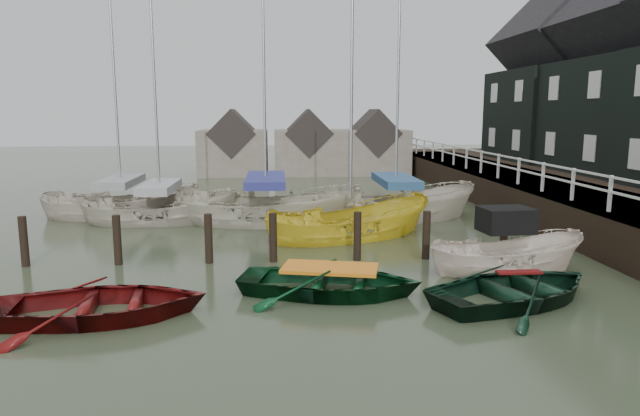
{
  "coord_description": "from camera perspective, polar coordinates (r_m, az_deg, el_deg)",
  "views": [
    {
      "loc": [
        -1.04,
        -12.76,
        4.2
      ],
      "look_at": [
        0.19,
        3.76,
        1.4
      ],
      "focal_mm": 32.0,
      "sensor_mm": 36.0,
      "label": 1
    }
  ],
  "objects": [
    {
      "name": "pier",
      "position": [
        25.31,
        20.36,
        1.07
      ],
      "size": [
        3.04,
        32.0,
        2.7
      ],
      "color": "black",
      "rests_on": "ground"
    },
    {
      "name": "mooring_pilings",
      "position": [
        16.19,
        -4.4,
        -3.65
      ],
      "size": [
        13.72,
        0.22,
        1.8
      ],
      "color": "black",
      "rests_on": "ground"
    },
    {
      "name": "sailboat_c",
      "position": [
        19.47,
        3.04,
        -2.84
      ],
      "size": [
        6.63,
        4.45,
        10.7
      ],
      "rotation": [
        0.0,
        0.0,
        1.95
      ],
      "color": "gold",
      "rests_on": "ground"
    },
    {
      "name": "motorboat",
      "position": [
        15.91,
        18.11,
        -5.83
      ],
      "size": [
        4.39,
        2.01,
        2.54
      ],
      "rotation": [
        0.0,
        0.0,
        1.67
      ],
      "color": "beige",
      "rests_on": "ground"
    },
    {
      "name": "far_sheds",
      "position": [
        38.88,
        -1.47,
        6.14
      ],
      "size": [
        14.0,
        4.08,
        4.39
      ],
      "color": "#665B51",
      "rests_on": "ground"
    },
    {
      "name": "sailboat_e",
      "position": [
        24.5,
        -19.16,
        -0.67
      ],
      "size": [
        6.39,
        2.93,
        9.67
      ],
      "rotation": [
        0.0,
        0.0,
        1.67
      ],
      "color": "#C0B3A4",
      "rests_on": "ground"
    },
    {
      "name": "rowboat_green",
      "position": [
        13.45,
        1.0,
        -8.6
      ],
      "size": [
        4.81,
        3.9,
        0.88
      ],
      "primitive_type": "imported",
      "rotation": [
        0.0,
        0.0,
        1.34
      ],
      "color": "#083217",
      "rests_on": "ground"
    },
    {
      "name": "sailboat_a",
      "position": [
        22.8,
        -15.62,
        -1.21
      ],
      "size": [
        5.99,
        2.49,
        10.63
      ],
      "rotation": [
        0.0,
        0.0,
        1.62
      ],
      "color": "beige",
      "rests_on": "ground"
    },
    {
      "name": "ground",
      "position": [
        13.47,
        0.4,
        -8.57
      ],
      "size": [
        120.0,
        120.0,
        0.0
      ],
      "primitive_type": "plane",
      "color": "#313A25",
      "rests_on": "ground"
    },
    {
      "name": "rowboat_red",
      "position": [
        12.79,
        -21.09,
        -10.24
      ],
      "size": [
        4.65,
        3.57,
        0.89
      ],
      "primitive_type": "imported",
      "rotation": [
        0.0,
        0.0,
        1.69
      ],
      "color": "#520B0B",
      "rests_on": "ground"
    },
    {
      "name": "rowboat_dkgreen",
      "position": [
        13.66,
        19.12,
        -8.86
      ],
      "size": [
        5.16,
        4.5,
        0.89
      ],
      "primitive_type": "imported",
      "rotation": [
        0.0,
        0.0,
        1.97
      ],
      "color": "black",
      "rests_on": "ground"
    },
    {
      "name": "sailboat_b",
      "position": [
        21.89,
        -5.39,
        -1.36
      ],
      "size": [
        7.62,
        4.01,
        11.25
      ],
      "rotation": [
        0.0,
        0.0,
        1.39
      ],
      "color": "beige",
      "rests_on": "ground"
    },
    {
      "name": "sailboat_d",
      "position": [
        22.8,
        7.51,
        -0.94
      ],
      "size": [
        7.02,
        3.53,
        13.3
      ],
      "rotation": [
        0.0,
        0.0,
        1.73
      ],
      "color": "#BEB3A2",
      "rests_on": "ground"
    }
  ]
}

